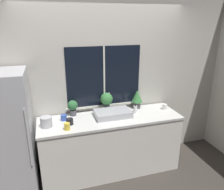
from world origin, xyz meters
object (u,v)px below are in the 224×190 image
(mug_yellow, at_px, (67,126))
(mug_white, at_px, (164,107))
(refrigerator, at_px, (4,136))
(potted_plant_right, at_px, (137,98))
(mug_blue, at_px, (64,118))
(sink, at_px, (113,113))
(soap_bottle, at_px, (135,109))
(potted_plant_center, at_px, (107,100))
(mug_black, at_px, (70,122))
(potted_plant_left, at_px, (73,107))
(kettle, at_px, (46,121))

(mug_yellow, distance_m, mug_white, 1.60)
(refrigerator, distance_m, potted_plant_right, 2.01)
(mug_yellow, distance_m, mug_blue, 0.30)
(sink, bearing_deg, mug_white, 1.02)
(soap_bottle, relative_size, mug_blue, 1.68)
(sink, bearing_deg, potted_plant_center, 100.73)
(mug_white, height_order, mug_blue, mug_white)
(mug_black, bearing_deg, sink, 7.99)
(potted_plant_center, distance_m, potted_plant_right, 0.51)
(soap_bottle, bearing_deg, mug_blue, 177.78)
(mug_yellow, bearing_deg, potted_plant_left, 73.02)
(mug_white, bearing_deg, sink, -178.98)
(sink, height_order, mug_white, sink)
(mug_yellow, bearing_deg, potted_plant_right, 20.60)
(mug_blue, relative_size, kettle, 0.54)
(refrigerator, height_order, sink, refrigerator)
(potted_plant_right, xyz_separation_m, mug_white, (0.41, -0.18, -0.13))
(mug_white, bearing_deg, potted_plant_right, 155.55)
(mug_blue, height_order, mug_black, same)
(sink, relative_size, potted_plant_right, 1.77)
(refrigerator, relative_size, mug_blue, 19.59)
(kettle, bearing_deg, potted_plant_right, 10.86)
(mug_yellow, distance_m, mug_black, 0.16)
(refrigerator, xyz_separation_m, sink, (1.50, 0.05, 0.11))
(refrigerator, xyz_separation_m, potted_plant_left, (0.94, 0.25, 0.20))
(refrigerator, distance_m, potted_plant_center, 1.51)
(refrigerator, distance_m, mug_black, 0.86)
(mug_white, distance_m, mug_blue, 1.59)
(refrigerator, relative_size, potted_plant_left, 7.08)
(potted_plant_center, height_order, mug_white, potted_plant_center)
(refrigerator, relative_size, potted_plant_right, 5.59)
(potted_plant_left, relative_size, mug_black, 2.50)
(kettle, bearing_deg, mug_blue, 29.72)
(refrigerator, xyz_separation_m, soap_bottle, (1.87, 0.07, 0.12))
(sink, bearing_deg, kettle, -175.55)
(mug_yellow, bearing_deg, kettle, 147.16)
(mug_white, bearing_deg, refrigerator, -178.47)
(refrigerator, height_order, soap_bottle, refrigerator)
(potted_plant_left, height_order, mug_black, potted_plant_left)
(potted_plant_right, xyz_separation_m, soap_bottle, (-0.10, -0.18, -0.11))
(potted_plant_left, relative_size, mug_yellow, 2.55)
(potted_plant_right, relative_size, mug_blue, 3.50)
(refrigerator, height_order, mug_black, refrigerator)
(potted_plant_left, distance_m, potted_plant_center, 0.53)
(mug_white, xyz_separation_m, mug_black, (-1.53, -0.11, -0.00))
(soap_bottle, xyz_separation_m, mug_blue, (-1.09, 0.04, -0.02))
(potted_plant_left, bearing_deg, refrigerator, -165.20)
(refrigerator, xyz_separation_m, mug_blue, (0.79, 0.11, 0.10))
(potted_plant_left, bearing_deg, mug_blue, -137.85)
(potted_plant_right, height_order, mug_yellow, potted_plant_right)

